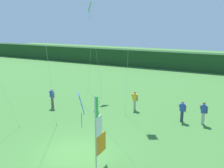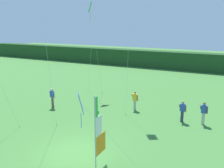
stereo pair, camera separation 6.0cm
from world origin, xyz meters
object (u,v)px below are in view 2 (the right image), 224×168
Objects in this scene: banner_flag at (98,134)px; person_near_banner at (204,113)px; kite_green_diamond_5 at (91,12)px; kite_blue_diamond_3 at (83,106)px; person_mid_field at (182,111)px; person_far_right at (52,97)px; person_far_left at (135,100)px.

banner_flag is 2.29× the size of person_near_banner.
person_near_banner is at bearing -14.10° from kite_green_diamond_5.
person_mid_field is at bearing 73.97° from kite_blue_diamond_3.
person_near_banner is 12.20m from person_far_right.
person_near_banner is at bearing 64.37° from banner_flag.
kite_blue_diamond_3 reaches higher than person_far_right.
person_mid_field is 9.83m from kite_blue_diamond_3.
banner_flag is 0.92× the size of kite_blue_diamond_3.
kite_blue_diamond_3 is at bearing -113.70° from person_near_banner.
banner_flag is 2.24× the size of person_far_right.
person_mid_field is at bearing -173.47° from person_near_banner.
person_mid_field is at bearing 72.85° from banner_flag.
person_near_banner is 0.19× the size of kite_green_diamond_5.
person_near_banner is 13.36m from kite_green_diamond_5.
person_near_banner is 1.04× the size of person_mid_field.
banner_flag is at bearing -37.66° from person_far_right.
person_far_left is at bearing 168.12° from person_mid_field.
person_far_right is (-12.05, -1.90, 0.02)m from person_near_banner.
kite_green_diamond_5 reaches higher than banner_flag.
kite_blue_diamond_3 is at bearing -106.03° from person_mid_field.
person_mid_field is at bearing 9.28° from person_far_right.
kite_green_diamond_5 is at bearing 165.90° from person_near_banner.
person_far_right reaches higher than person_near_banner.
person_near_banner is 10.45m from kite_blue_diamond_3.
kite_blue_diamond_3 is (-2.61, -9.08, 2.71)m from person_mid_field.
person_near_banner is (3.92, 8.17, -0.94)m from banner_flag.
person_far_left is (-1.60, 8.86, -0.98)m from banner_flag.
person_mid_field is 1.00× the size of person_far_left.
person_far_right is at bearing 137.38° from kite_blue_diamond_3.
person_far_right is (-6.53, -2.59, 0.06)m from person_far_left.
kite_blue_diamond_3 reaches higher than person_far_left.
person_near_banner is at bearing 8.95° from person_far_right.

